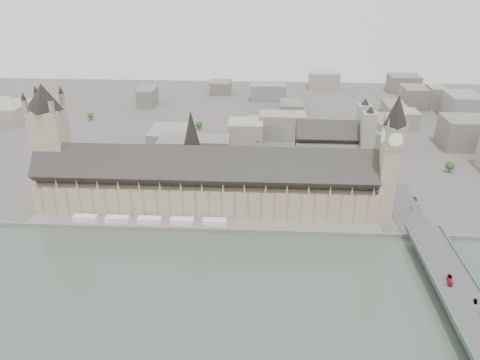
# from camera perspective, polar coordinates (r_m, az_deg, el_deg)

# --- Properties ---
(ground) EXTENTS (900.00, 900.00, 0.00)m
(ground) POSITION_cam_1_polar(r_m,az_deg,el_deg) (365.44, -4.54, -5.04)
(ground) COLOR #595651
(ground) RESTS_ON ground
(embankment_wall) EXTENTS (600.00, 1.50, 3.00)m
(embankment_wall) POSITION_cam_1_polar(r_m,az_deg,el_deg) (351.96, -4.85, -6.07)
(embankment_wall) COLOR gray
(embankment_wall) RESTS_ON ground
(river_terrace) EXTENTS (270.00, 15.00, 2.00)m
(river_terrace) POSITION_cam_1_polar(r_m,az_deg,el_deg) (358.56, -4.69, -5.51)
(river_terrace) COLOR gray
(river_terrace) RESTS_ON ground
(terrace_tents) EXTENTS (118.00, 7.00, 4.00)m
(terrace_tents) POSITION_cam_1_polar(r_m,az_deg,el_deg) (364.73, -10.96, -4.81)
(terrace_tents) COLOR white
(terrace_tents) RESTS_ON river_terrace
(palace_of_westminster) EXTENTS (265.00, 40.73, 55.44)m
(palace_of_westminster) POSITION_cam_1_polar(r_m,az_deg,el_deg) (371.82, -4.28, -0.48)
(palace_of_westminster) COLOR tan
(palace_of_westminster) RESTS_ON ground
(elizabeth_tower) EXTENTS (17.00, 17.00, 107.50)m
(elizabeth_tower) POSITION_cam_1_polar(r_m,az_deg,el_deg) (355.99, 17.93, 3.29)
(elizabeth_tower) COLOR tan
(elizabeth_tower) RESTS_ON ground
(victoria_tower) EXTENTS (30.00, 30.00, 100.00)m
(victoria_tower) POSITION_cam_1_polar(r_m,az_deg,el_deg) (398.70, -22.05, 4.57)
(victoria_tower) COLOR tan
(victoria_tower) RESTS_ON ground
(central_tower) EXTENTS (13.00, 13.00, 48.00)m
(central_tower) POSITION_cam_1_polar(r_m,az_deg,el_deg) (364.97, -5.90, 4.96)
(central_tower) COLOR gray
(central_tower) RESTS_ON ground
(westminster_bridge) EXTENTS (25.00, 325.00, 10.25)m
(westminster_bridge) POSITION_cam_1_polar(r_m,az_deg,el_deg) (310.27, 25.07, -12.88)
(westminster_bridge) COLOR #474749
(westminster_bridge) RESTS_ON ground
(westminster_abbey) EXTENTS (68.00, 36.00, 64.00)m
(westminster_abbey) POSITION_cam_1_polar(r_m,az_deg,el_deg) (441.71, 11.40, 3.76)
(westminster_abbey) COLOR gray
(westminster_abbey) RESTS_ON ground
(city_skyline_inland) EXTENTS (720.00, 360.00, 38.00)m
(city_skyline_inland) POSITION_cam_1_polar(r_m,az_deg,el_deg) (582.49, -1.54, 8.99)
(city_skyline_inland) COLOR gray
(city_skyline_inland) RESTS_ON ground
(park_trees) EXTENTS (110.00, 30.00, 15.00)m
(park_trees) POSITION_cam_1_polar(r_m,az_deg,el_deg) (415.64, -4.90, 0.12)
(park_trees) COLOR #214F1C
(park_trees) RESTS_ON ground
(red_bus_north) EXTENTS (4.93, 10.19, 2.77)m
(red_bus_north) POSITION_cam_1_polar(r_m,az_deg,el_deg) (310.97, 24.21, -11.09)
(red_bus_north) COLOR red
(red_bus_north) RESTS_ON westminster_bridge
(car_silver) EXTENTS (2.56, 4.23, 1.32)m
(car_silver) POSITION_cam_1_polar(r_m,az_deg,el_deg) (301.96, 26.78, -13.05)
(car_silver) COLOR gray
(car_silver) RESTS_ON westminster_bridge
(car_approach) EXTENTS (2.67, 5.74, 1.62)m
(car_approach) POSITION_cam_1_polar(r_m,az_deg,el_deg) (398.72, 20.64, -2.16)
(car_approach) COLOR gray
(car_approach) RESTS_ON westminster_bridge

